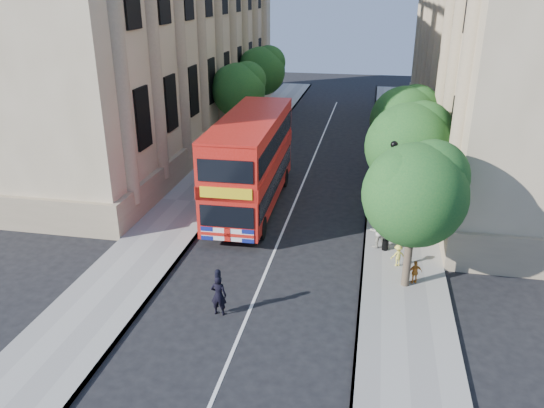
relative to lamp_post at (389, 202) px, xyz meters
The scene contains 17 objects.
ground 8.20m from the lamp_post, 129.81° to the right, with size 120.00×120.00×0.00m, color black.
pavement_right 4.75m from the lamp_post, 79.38° to the left, with size 3.50×80.00×0.12m, color gray.
pavement_left 11.73m from the lamp_post, 159.59° to the left, with size 3.50×80.00×0.12m, color gray.
building_right 21.06m from the lamp_post, 63.95° to the left, with size 12.00×38.00×18.00m, color tan.
building_left 26.82m from the lamp_post, 136.25° to the left, with size 12.00×38.00×18.00m, color tan.
tree_right_near 3.54m from the lamp_post, 74.15° to the right, with size 4.00×4.00×6.08m.
tree_right_mid 3.70m from the lamp_post, 74.48° to the left, with size 4.20×4.20×6.37m.
tree_right_far 9.25m from the lamp_post, 84.67° to the left, with size 4.00×4.00×6.15m.
tree_left_far 19.52m from the lamp_post, 124.35° to the left, with size 4.00×4.00×6.30m.
tree_left_back 26.51m from the lamp_post, 114.51° to the left, with size 4.20×4.20×6.65m.
lamp_post is the anchor object (origin of this frame).
double_decker_bus 8.29m from the lamp_post, 150.87° to the left, with size 3.14×10.87×4.99m.
box_van 12.28m from the lamp_post, 130.33° to the left, with size 2.15×4.62×2.57m.
police_constable 8.90m from the lamp_post, 133.91° to the right, with size 0.59×0.39×1.62m, color black.
woman_pedestrian 1.64m from the lamp_post, 146.58° to the left, with size 0.80×0.62×1.64m, color beige.
child_a 3.56m from the lamp_post, 67.25° to the right, with size 0.58×0.24×0.99m, color orange.
child_b 2.42m from the lamp_post, 69.89° to the right, with size 0.63×0.36×0.98m, color #EEDD51.
Camera 1 is at (4.12, -16.35, 11.31)m, focal length 35.00 mm.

